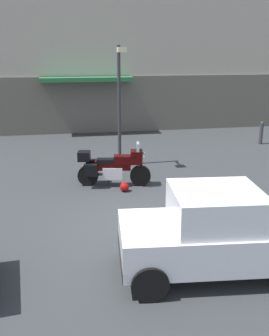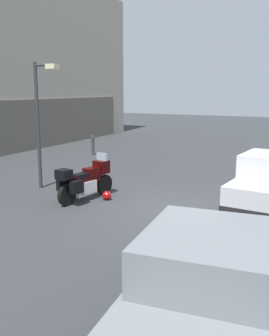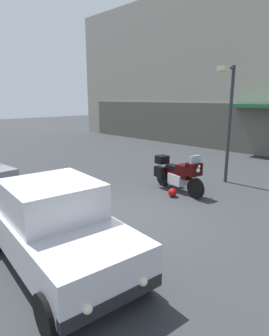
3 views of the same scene
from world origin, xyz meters
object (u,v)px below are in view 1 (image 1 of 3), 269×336
object	(u,v)px
bollard_curbside	(261,132)
streetlamp_curbside	(120,94)
helmet	(124,187)
motorcycle	(113,166)
car_hatchback_near	(221,232)

from	to	relation	value
bollard_curbside	streetlamp_curbside	bearing A→B (deg)	-160.95
streetlamp_curbside	bollard_curbside	bearing A→B (deg)	19.05
helmet	motorcycle	bearing A→B (deg)	114.39
helmet	bollard_curbside	size ratio (longest dim) A/B	0.28
streetlamp_curbside	bollard_curbside	world-z (taller)	streetlamp_curbside
car_hatchback_near	streetlamp_curbside	size ratio (longest dim) A/B	0.95
helmet	car_hatchback_near	distance (m)	4.84
car_hatchback_near	streetlamp_curbside	distance (m)	7.58
helmet	bollard_curbside	xyz separation A→B (m)	(6.98, 4.97, 0.40)
helmet	car_hatchback_near	xyz separation A→B (m)	(1.06, -4.67, 0.67)
helmet	car_hatchback_near	bearing A→B (deg)	-77.26
car_hatchback_near	bollard_curbside	xyz separation A→B (m)	(5.92, 9.64, -0.27)
bollard_curbside	car_hatchback_near	bearing A→B (deg)	-121.56
motorcycle	streetlamp_curbside	size ratio (longest dim) A/B	0.53
motorcycle	car_hatchback_near	size ratio (longest dim) A/B	0.56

